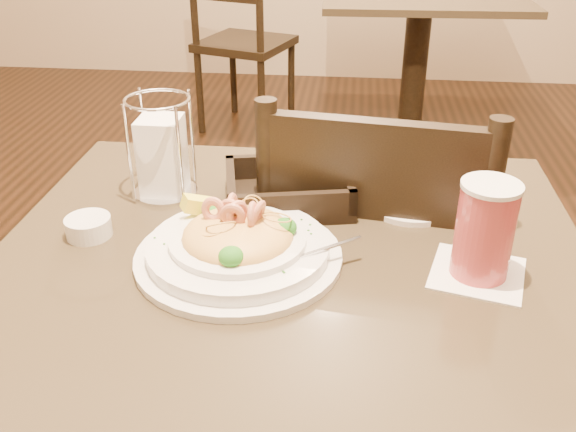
# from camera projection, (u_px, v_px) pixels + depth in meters

# --- Properties ---
(main_table) EXTENTS (0.90, 0.90, 0.74)m
(main_table) POSITION_uv_depth(u_px,v_px,m) (287.00, 393.00, 1.03)
(main_table) COLOR black
(main_table) RESTS_ON ground
(background_table) EXTENTS (0.93, 0.93, 0.74)m
(background_table) POSITION_uv_depth(u_px,v_px,m) (417.00, 42.00, 3.08)
(background_table) COLOR black
(background_table) RESTS_ON ground
(dining_chair_near) EXTENTS (0.47, 0.47, 0.93)m
(dining_chair_near) POSITION_uv_depth(u_px,v_px,m) (372.00, 292.00, 1.29)
(dining_chair_near) COLOR black
(dining_chair_near) RESTS_ON ground
(dining_chair_far) EXTENTS (0.53, 0.53, 0.93)m
(dining_chair_far) POSITION_uv_depth(u_px,v_px,m) (240.00, 36.00, 3.23)
(dining_chair_far) COLOR black
(dining_chair_far) RESTS_ON ground
(pasta_bowl) EXTENTS (0.33, 0.31, 0.10)m
(pasta_bowl) POSITION_uv_depth(u_px,v_px,m) (238.00, 243.00, 0.93)
(pasta_bowl) COLOR white
(pasta_bowl) RESTS_ON main_table
(drink_glass) EXTENTS (0.15, 0.15, 0.14)m
(drink_glass) POSITION_uv_depth(u_px,v_px,m) (484.00, 231.00, 0.88)
(drink_glass) COLOR white
(drink_glass) RESTS_ON main_table
(bread_basket) EXTENTS (0.24, 0.21, 0.06)m
(bread_basket) POSITION_uv_depth(u_px,v_px,m) (288.00, 192.00, 1.10)
(bread_basket) COLOR black
(bread_basket) RESTS_ON main_table
(napkin_caddy) EXTENTS (0.11, 0.11, 0.18)m
(napkin_caddy) POSITION_uv_depth(u_px,v_px,m) (162.00, 154.00, 1.10)
(napkin_caddy) COLOR silver
(napkin_caddy) RESTS_ON main_table
(side_plate) EXTENTS (0.18, 0.18, 0.01)m
(side_plate) POSITION_uv_depth(u_px,v_px,m) (410.00, 203.00, 1.10)
(side_plate) COLOR white
(side_plate) RESTS_ON main_table
(butter_ramekin) EXTENTS (0.09, 0.09, 0.03)m
(butter_ramekin) POSITION_uv_depth(u_px,v_px,m) (89.00, 227.00, 1.00)
(butter_ramekin) COLOR white
(butter_ramekin) RESTS_ON main_table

